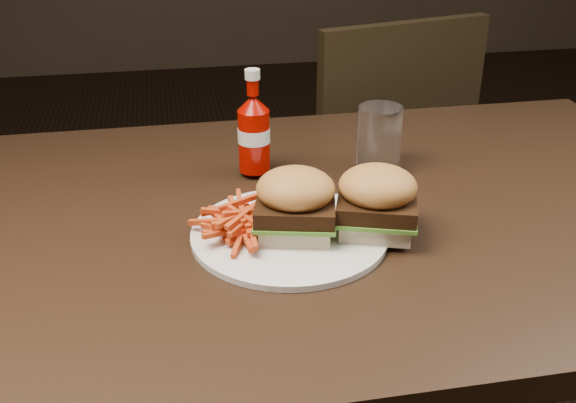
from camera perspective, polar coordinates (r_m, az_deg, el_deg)
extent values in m
cube|color=black|center=(1.03, 5.32, -1.29)|extent=(1.20, 0.80, 0.04)
cube|color=black|center=(1.84, 5.53, 1.58)|extent=(0.53, 0.53, 0.04)
cylinder|color=white|center=(0.93, 0.12, -2.75)|extent=(0.27, 0.27, 0.01)
cube|color=beige|center=(0.92, 0.62, -2.03)|extent=(0.11, 0.11, 0.02)
cube|color=beige|center=(0.93, 7.41, -1.77)|extent=(0.12, 0.11, 0.02)
cylinder|color=#9B0700|center=(1.09, -2.89, 5.17)|extent=(0.07, 0.07, 0.10)
cylinder|color=white|center=(1.12, 7.70, 5.18)|extent=(0.09, 0.09, 0.11)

